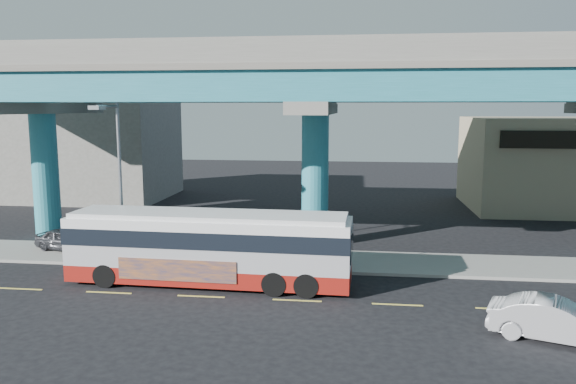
# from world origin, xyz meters

# --- Properties ---
(ground) EXTENTS (120.00, 120.00, 0.00)m
(ground) POSITION_xyz_m (0.00, 0.00, 0.00)
(ground) COLOR black
(ground) RESTS_ON ground
(sidewalk) EXTENTS (70.00, 4.00, 0.15)m
(sidewalk) POSITION_xyz_m (0.00, 5.50, 0.07)
(sidewalk) COLOR gray
(sidewalk) RESTS_ON ground
(lane_markings) EXTENTS (58.00, 0.12, 0.01)m
(lane_markings) POSITION_xyz_m (-0.00, -0.30, 0.01)
(lane_markings) COLOR #D8C64C
(lane_markings) RESTS_ON ground
(viaduct) EXTENTS (52.00, 12.40, 11.70)m
(viaduct) POSITION_xyz_m (-0.00, 9.11, 9.14)
(viaduct) COLOR #206D79
(viaduct) RESTS_ON ground
(building_beige) EXTENTS (14.00, 10.23, 7.00)m
(building_beige) POSITION_xyz_m (18.00, 22.98, 3.51)
(building_beige) COLOR tan
(building_beige) RESTS_ON ground
(building_concrete) EXTENTS (12.00, 10.00, 9.00)m
(building_concrete) POSITION_xyz_m (-20.00, 24.00, 4.50)
(building_concrete) COLOR gray
(building_concrete) RESTS_ON ground
(transit_bus) EXTENTS (12.58, 3.09, 3.21)m
(transit_bus) POSITION_xyz_m (-4.06, 1.42, 1.76)
(transit_bus) COLOR maroon
(transit_bus) RESTS_ON ground
(sedan) EXTENTS (4.24, 5.21, 1.40)m
(sedan) POSITION_xyz_m (8.98, -3.14, 0.70)
(sedan) COLOR #A5A5A9
(sedan) RESTS_ON ground
(parked_car) EXTENTS (3.17, 4.14, 1.16)m
(parked_car) POSITION_xyz_m (-13.15, 5.69, 0.73)
(parked_car) COLOR #303035
(parked_car) RESTS_ON sidewalk
(street_lamp) EXTENTS (0.50, 2.55, 7.85)m
(street_lamp) POSITION_xyz_m (-9.17, 3.44, 5.24)
(street_lamp) COLOR gray
(street_lamp) RESTS_ON sidewalk
(stop_sign) EXTENTS (0.59, 0.42, 2.32)m
(stop_sign) POSITION_xyz_m (1.88, 4.18, 1.80)
(stop_sign) COLOR gray
(stop_sign) RESTS_ON sidewalk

